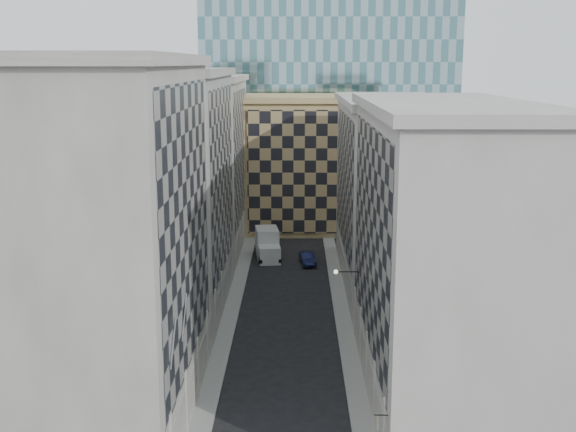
{
  "coord_description": "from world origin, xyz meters",
  "views": [
    {
      "loc": [
        0.9,
        -33.56,
        23.13
      ],
      "look_at": [
        0.36,
        12.36,
        13.39
      ],
      "focal_mm": 45.0,
      "sensor_mm": 36.0,
      "label": 1
    }
  ],
  "objects": [
    {
      "name": "tan_block",
      "position": [
        2.0,
        67.9,
        9.44
      ],
      "size": [
        16.8,
        14.8,
        18.8
      ],
      "color": "#A78458",
      "rests_on": "ground"
    },
    {
      "name": "flagpoles_left",
      "position": [
        -5.9,
        6.0,
        8.0
      ],
      "size": [
        0.1,
        6.33,
        2.33
      ],
      "color": "gray",
      "rests_on": "ground"
    },
    {
      "name": "dark_car",
      "position": [
        2.22,
        48.14,
        0.72
      ],
      "size": [
        2.11,
        4.54,
        1.44
      ],
      "primitive_type": "imported",
      "rotation": [
        0.0,
        0.0,
        0.14
      ],
      "color": "#0E1335",
      "rests_on": "ground"
    },
    {
      "name": "sidewalk_west",
      "position": [
        -5.25,
        30.0,
        0.07
      ],
      "size": [
        1.5,
        100.0,
        0.15
      ],
      "primitive_type": "cube",
      "color": "gray",
      "rests_on": "ground"
    },
    {
      "name": "church_tower",
      "position": [
        0.0,
        82.0,
        26.95
      ],
      "size": [
        7.2,
        7.2,
        51.5
      ],
      "color": "#322D26",
      "rests_on": "ground"
    },
    {
      "name": "sidewalk_east",
      "position": [
        5.25,
        30.0,
        0.07
      ],
      "size": [
        1.5,
        100.0,
        0.15
      ],
      "primitive_type": "cube",
      "color": "gray",
      "rests_on": "ground"
    },
    {
      "name": "bracket_lamp",
      "position": [
        4.38,
        24.0,
        6.2
      ],
      "size": [
        1.98,
        0.36,
        0.36
      ],
      "color": "black",
      "rests_on": "ground"
    },
    {
      "name": "box_truck",
      "position": [
        -2.56,
        50.97,
        1.53
      ],
      "size": [
        3.42,
        6.69,
        3.51
      ],
      "rotation": [
        0.0,
        0.0,
        0.13
      ],
      "color": "silver",
      "rests_on": "ground"
    },
    {
      "name": "bldg_left_b",
      "position": [
        -10.88,
        33.0,
        11.32
      ],
      "size": [
        10.8,
        22.8,
        22.7
      ],
      "color": "#99978E",
      "rests_on": "ground"
    },
    {
      "name": "bldg_left_a",
      "position": [
        -10.88,
        11.0,
        11.82
      ],
      "size": [
        10.8,
        22.8,
        23.7
      ],
      "color": "gray",
      "rests_on": "ground"
    },
    {
      "name": "bldg_right_a",
      "position": [
        10.88,
        15.0,
        10.32
      ],
      "size": [
        10.8,
        26.8,
        20.7
      ],
      "color": "#A8A19A",
      "rests_on": "ground"
    },
    {
      "name": "shop_sign",
      "position": [
        5.42,
        3.0,
        3.84
      ],
      "size": [
        0.78,
        0.68,
        0.76
      ],
      "rotation": [
        0.0,
        0.0,
        -0.04
      ],
      "color": "black",
      "rests_on": "ground"
    },
    {
      "name": "bldg_right_b",
      "position": [
        10.89,
        42.0,
        9.85
      ],
      "size": [
        10.8,
        28.8,
        19.7
      ],
      "color": "#A8A19A",
      "rests_on": "ground"
    },
    {
      "name": "bldg_left_c",
      "position": [
        -10.88,
        55.0,
        10.83
      ],
      "size": [
        10.8,
        22.8,
        21.7
      ],
      "color": "gray",
      "rests_on": "ground"
    }
  ]
}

